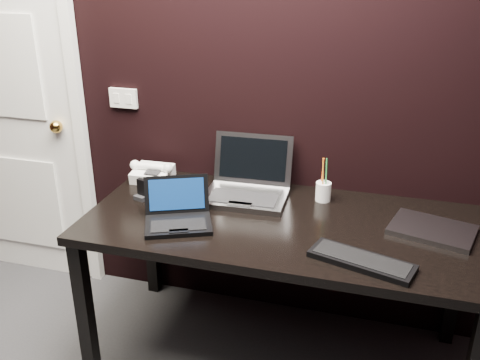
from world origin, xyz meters
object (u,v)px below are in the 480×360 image
(silver_laptop, at_px, (247,186))
(closed_laptop, at_px, (432,230))
(desk_phone, at_px, (152,173))
(netbook, at_px, (178,216))
(mobile_phone, at_px, (142,192))
(door, at_px, (4,103))
(desk, at_px, (280,236))
(pen_cup, at_px, (323,191))
(ext_keyboard, at_px, (362,261))

(silver_laptop, relative_size, closed_laptop, 1.04)
(desk_phone, bearing_deg, netbook, -52.97)
(closed_laptop, xyz_separation_m, mobile_phone, (-1.30, -0.04, 0.03))
(door, xyz_separation_m, closed_laptop, (2.27, -0.30, -0.29))
(closed_laptop, bearing_deg, mobile_phone, -178.39)
(desk, distance_m, silver_laptop, 0.32)
(silver_laptop, bearing_deg, desk, -44.33)
(desk, distance_m, mobile_phone, 0.68)
(closed_laptop, distance_m, pen_cup, 0.52)
(netbook, height_order, mobile_phone, netbook)
(desk, height_order, desk_phone, desk_phone)
(ext_keyboard, xyz_separation_m, pen_cup, (-0.22, 0.51, 0.04))
(ext_keyboard, xyz_separation_m, closed_laptop, (0.26, 0.33, -0.00))
(netbook, height_order, pen_cup, pen_cup)
(netbook, relative_size, silver_laptop, 0.89)
(pen_cup, bearing_deg, door, 176.18)
(door, height_order, mobile_phone, door)
(door, height_order, desk, door)
(silver_laptop, distance_m, desk_phone, 0.51)
(closed_laptop, distance_m, desk_phone, 1.36)
(closed_laptop, xyz_separation_m, pen_cup, (-0.48, 0.18, 0.04))
(door, distance_m, silver_laptop, 1.47)
(mobile_phone, bearing_deg, pen_cup, 15.06)
(door, distance_m, ext_keyboard, 2.13)
(desk, distance_m, closed_laptop, 0.64)
(closed_laptop, relative_size, desk_phone, 1.65)
(door, distance_m, closed_laptop, 2.31)
(mobile_phone, xyz_separation_m, pen_cup, (0.82, 0.22, 0.01))
(door, bearing_deg, pen_cup, -3.82)
(silver_laptop, relative_size, pen_cup, 1.88)
(desk_phone, bearing_deg, closed_laptop, -7.62)
(desk, bearing_deg, pen_cup, 60.25)
(mobile_phone, bearing_deg, door, 160.74)
(closed_laptop, height_order, mobile_phone, mobile_phone)
(netbook, height_order, closed_laptop, netbook)
(door, xyz_separation_m, netbook, (1.23, -0.52, -0.27))
(desk, bearing_deg, ext_keyboard, -35.29)
(door, height_order, pen_cup, door)
(ext_keyboard, distance_m, desk_phone, 1.19)
(door, xyz_separation_m, mobile_phone, (0.97, -0.34, -0.27))
(silver_laptop, height_order, ext_keyboard, silver_laptop)
(netbook, xyz_separation_m, ext_keyboard, (0.78, -0.11, -0.02))
(closed_laptop, relative_size, mobile_phone, 3.85)
(netbook, relative_size, ext_keyboard, 0.86)
(pen_cup, bearing_deg, desk_phone, -179.71)
(netbook, height_order, silver_laptop, silver_laptop)
(door, relative_size, pen_cup, 10.16)
(netbook, distance_m, ext_keyboard, 0.79)
(door, bearing_deg, silver_laptop, -6.84)
(ext_keyboard, height_order, closed_laptop, ext_keyboard)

